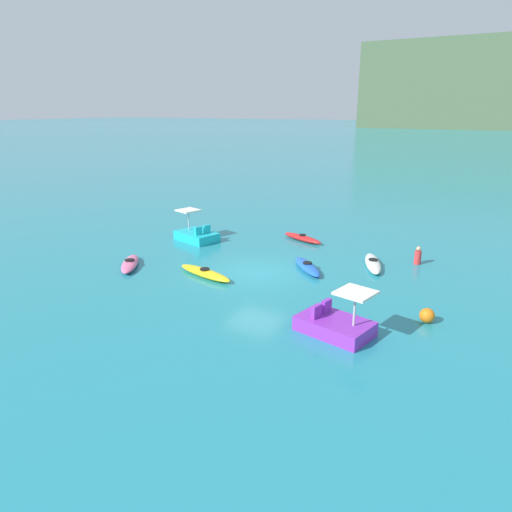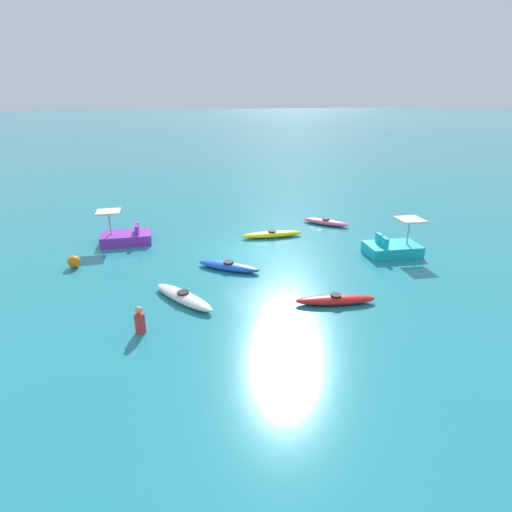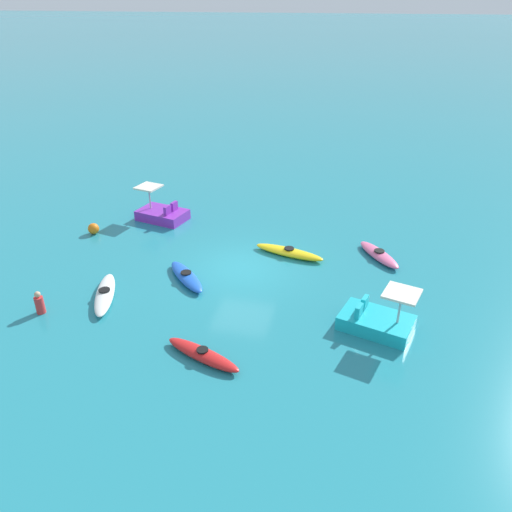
{
  "view_description": "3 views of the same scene",
  "coord_description": "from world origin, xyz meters",
  "px_view_note": "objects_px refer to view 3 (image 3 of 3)",
  "views": [
    {
      "loc": [
        9.65,
        -17.42,
        7.14
      ],
      "look_at": [
        -0.18,
        0.39,
        0.64
      ],
      "focal_mm": 32.38,
      "sensor_mm": 36.0,
      "label": 1
    },
    {
      "loc": [
        7.81,
        16.09,
        6.69
      ],
      "look_at": [
        0.97,
        2.05,
        0.66
      ],
      "focal_mm": 28.44,
      "sensor_mm": 36.0,
      "label": 2
    },
    {
      "loc": [
        -4.65,
        17.54,
        10.22
      ],
      "look_at": [
        -0.56,
        -0.1,
        0.59
      ],
      "focal_mm": 34.79,
      "sensor_mm": 36.0,
      "label": 3
    }
  ],
  "objects_px": {
    "pedal_boat_cyan": "(377,321)",
    "person_near_shore": "(40,304)",
    "kayak_white": "(105,294)",
    "pedal_boat_purple": "(162,213)",
    "buoy_orange": "(94,229)",
    "kayak_blue": "(186,276)",
    "kayak_pink": "(379,255)",
    "kayak_red": "(203,354)",
    "kayak_yellow": "(289,252)"
  },
  "relations": [
    {
      "from": "pedal_boat_cyan",
      "to": "person_near_shore",
      "type": "height_order",
      "value": "pedal_boat_cyan"
    },
    {
      "from": "person_near_shore",
      "to": "kayak_white",
      "type": "bearing_deg",
      "value": -141.3
    },
    {
      "from": "pedal_boat_purple",
      "to": "buoy_orange",
      "type": "bearing_deg",
      "value": 42.52
    },
    {
      "from": "kayak_blue",
      "to": "person_near_shore",
      "type": "relative_size",
      "value": 2.84
    },
    {
      "from": "kayak_pink",
      "to": "kayak_white",
      "type": "height_order",
      "value": "same"
    },
    {
      "from": "kayak_white",
      "to": "person_near_shore",
      "type": "height_order",
      "value": "person_near_shore"
    },
    {
      "from": "kayak_pink",
      "to": "kayak_white",
      "type": "distance_m",
      "value": 11.51
    },
    {
      "from": "pedal_boat_cyan",
      "to": "buoy_orange",
      "type": "relative_size",
      "value": 5.19
    },
    {
      "from": "kayak_red",
      "to": "kayak_yellow",
      "type": "bearing_deg",
      "value": -101.13
    },
    {
      "from": "buoy_orange",
      "to": "kayak_white",
      "type": "bearing_deg",
      "value": 123.04
    },
    {
      "from": "pedal_boat_purple",
      "to": "person_near_shore",
      "type": "height_order",
      "value": "pedal_boat_purple"
    },
    {
      "from": "kayak_pink",
      "to": "kayak_blue",
      "type": "relative_size",
      "value": 1.04
    },
    {
      "from": "kayak_blue",
      "to": "kayak_white",
      "type": "relative_size",
      "value": 0.82
    },
    {
      "from": "kayak_white",
      "to": "person_near_shore",
      "type": "bearing_deg",
      "value": 38.7
    },
    {
      "from": "kayak_pink",
      "to": "pedal_boat_purple",
      "type": "xyz_separation_m",
      "value": [
        10.8,
        -1.77,
        0.17
      ]
    },
    {
      "from": "kayak_blue",
      "to": "pedal_boat_purple",
      "type": "relative_size",
      "value": 0.93
    },
    {
      "from": "kayak_red",
      "to": "kayak_blue",
      "type": "xyz_separation_m",
      "value": [
        2.19,
        -4.48,
        0.0
      ]
    },
    {
      "from": "kayak_yellow",
      "to": "pedal_boat_purple",
      "type": "relative_size",
      "value": 1.21
    },
    {
      "from": "kayak_yellow",
      "to": "kayak_white",
      "type": "distance_m",
      "value": 7.94
    },
    {
      "from": "kayak_pink",
      "to": "kayak_red",
      "type": "height_order",
      "value": "same"
    },
    {
      "from": "kayak_blue",
      "to": "buoy_orange",
      "type": "distance_m",
      "value": 6.61
    },
    {
      "from": "kayak_pink",
      "to": "kayak_white",
      "type": "bearing_deg",
      "value": 29.21
    },
    {
      "from": "kayak_yellow",
      "to": "kayak_pink",
      "type": "bearing_deg",
      "value": -170.35
    },
    {
      "from": "kayak_yellow",
      "to": "buoy_orange",
      "type": "xyz_separation_m",
      "value": [
        9.49,
        -0.09,
        0.1
      ]
    },
    {
      "from": "kayak_red",
      "to": "buoy_orange",
      "type": "relative_size",
      "value": 5.41
    },
    {
      "from": "kayak_white",
      "to": "pedal_boat_purple",
      "type": "xyz_separation_m",
      "value": [
        0.75,
        -7.38,
        0.17
      ]
    },
    {
      "from": "kayak_pink",
      "to": "buoy_orange",
      "type": "height_order",
      "value": "buoy_orange"
    },
    {
      "from": "kayak_blue",
      "to": "pedal_boat_cyan",
      "type": "bearing_deg",
      "value": 167.71
    },
    {
      "from": "pedal_boat_purple",
      "to": "pedal_boat_cyan",
      "type": "relative_size",
      "value": 0.98
    },
    {
      "from": "pedal_boat_cyan",
      "to": "kayak_pink",
      "type": "bearing_deg",
      "value": -90.26
    },
    {
      "from": "person_near_shore",
      "to": "pedal_boat_cyan",
      "type": "bearing_deg",
      "value": -171.63
    },
    {
      "from": "pedal_boat_purple",
      "to": "kayak_blue",
      "type": "bearing_deg",
      "value": 121.14
    },
    {
      "from": "kayak_yellow",
      "to": "kayak_white",
      "type": "height_order",
      "value": "same"
    },
    {
      "from": "kayak_pink",
      "to": "pedal_boat_purple",
      "type": "bearing_deg",
      "value": -9.29
    },
    {
      "from": "kayak_pink",
      "to": "person_near_shore",
      "type": "xyz_separation_m",
      "value": [
        11.82,
        7.04,
        0.22
      ]
    },
    {
      "from": "kayak_yellow",
      "to": "kayak_white",
      "type": "bearing_deg",
      "value": 38.67
    },
    {
      "from": "kayak_yellow",
      "to": "person_near_shore",
      "type": "distance_m",
      "value": 10.22
    },
    {
      "from": "kayak_white",
      "to": "buoy_orange",
      "type": "distance_m",
      "value": 6.03
    },
    {
      "from": "kayak_pink",
      "to": "kayak_yellow",
      "type": "height_order",
      "value": "same"
    },
    {
      "from": "kayak_red",
      "to": "kayak_pink",
      "type": "bearing_deg",
      "value": -123.14
    },
    {
      "from": "kayak_blue",
      "to": "buoy_orange",
      "type": "bearing_deg",
      "value": -28.09
    },
    {
      "from": "kayak_pink",
      "to": "kayak_red",
      "type": "relative_size",
      "value": 0.92
    },
    {
      "from": "kayak_yellow",
      "to": "pedal_boat_cyan",
      "type": "xyz_separation_m",
      "value": [
        -3.82,
        4.65,
        0.17
      ]
    },
    {
      "from": "kayak_white",
      "to": "buoy_orange",
      "type": "height_order",
      "value": "buoy_orange"
    },
    {
      "from": "pedal_boat_cyan",
      "to": "buoy_orange",
      "type": "distance_m",
      "value": 14.13
    },
    {
      "from": "kayak_white",
      "to": "pedal_boat_purple",
      "type": "height_order",
      "value": "pedal_boat_purple"
    },
    {
      "from": "kayak_red",
      "to": "kayak_white",
      "type": "relative_size",
      "value": 0.93
    },
    {
      "from": "kayak_yellow",
      "to": "pedal_boat_cyan",
      "type": "bearing_deg",
      "value": 129.44
    },
    {
      "from": "kayak_blue",
      "to": "kayak_yellow",
      "type": "distance_m",
      "value": 4.75
    },
    {
      "from": "pedal_boat_purple",
      "to": "buoy_orange",
      "type": "relative_size",
      "value": 5.1
    }
  ]
}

